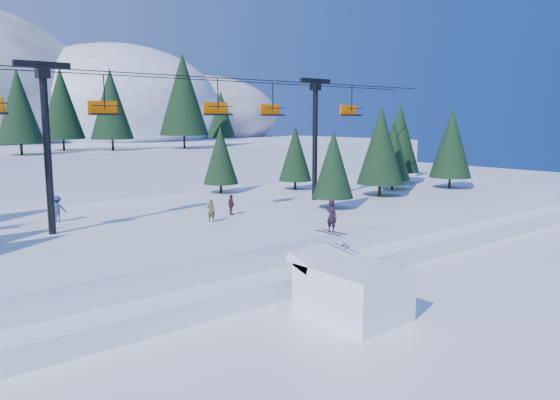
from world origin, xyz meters
TOP-DOWN VIEW (x-y plane):
  - ground at (0.00, 0.00)m, footprint 160.00×160.00m
  - mid_shelf at (0.00, 18.00)m, footprint 70.00×22.00m
  - berm at (0.00, 8.00)m, footprint 70.00×6.00m
  - jump_kicker at (-0.37, 1.31)m, footprint 3.72×5.07m
  - chairlift at (1.04, 18.05)m, footprint 46.00×3.21m
  - conifer_stand at (3.30, 18.53)m, footprint 62.55×16.80m
  - distant_skiers at (-6.05, 18.81)m, footprint 17.02×7.56m
  - banner_near at (5.26, 4.13)m, footprint 2.72×0.93m
  - banner_far at (10.51, 5.26)m, footprint 2.85×0.31m

SIDE VIEW (x-z plane):
  - ground at x=0.00m, z-range 0.00..0.00m
  - banner_near at x=5.26m, z-range 0.09..0.99m
  - banner_far at x=10.51m, z-range 0.09..0.99m
  - berm at x=0.00m, z-range 0.00..1.10m
  - mid_shelf at x=0.00m, z-range 0.00..2.50m
  - jump_kicker at x=-0.37m, z-range -1.40..4.13m
  - distant_skiers at x=-6.05m, z-range 2.43..4.22m
  - conifer_stand at x=3.30m, z-range 2.22..11.35m
  - chairlift at x=1.04m, z-range 4.18..14.46m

